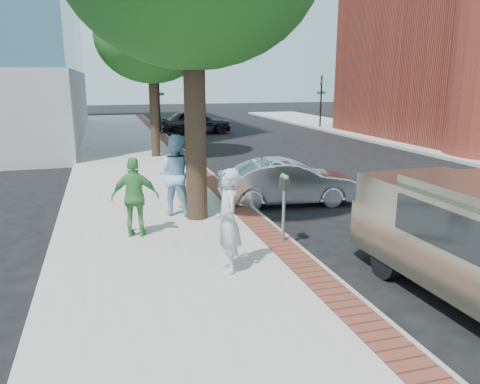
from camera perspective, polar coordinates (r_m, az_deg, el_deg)
name	(u,v)px	position (r m, az deg, el deg)	size (l,w,h in m)	color
ground	(241,246)	(10.31, 0.17, -6.58)	(120.00, 120.00, 0.00)	black
sidewalk	(141,176)	(17.67, -11.96, 1.95)	(5.00, 60.00, 0.15)	#9E9991
brick_strip	(200,170)	(17.94, -4.95, 2.63)	(0.60, 60.00, 0.01)	brown
curb	(209,172)	(18.03, -3.85, 2.45)	(0.10, 60.00, 0.15)	gray
signal_near	(159,100)	(31.51, -9.84, 11.05)	(0.70, 0.15, 3.80)	black
signal_far	(321,98)	(34.82, 9.85, 11.27)	(0.70, 0.15, 3.80)	black
tree_far	(151,37)	(21.46, -10.79, 18.04)	(4.80, 4.80, 7.14)	black
parking_meter	(284,194)	(9.90, 5.41, -0.21)	(0.12, 0.32, 1.47)	gray
person_gray	(228,221)	(8.33, -1.46, -3.57)	(0.69, 0.45, 1.90)	#AEAEB3
person_officer	(176,175)	(12.03, -7.84, 2.09)	(1.00, 0.78, 2.06)	#92C4E1
person_green	(135,197)	(10.51, -12.65, -0.63)	(1.03, 0.43, 1.77)	#439345
sedan_silver	(288,182)	(13.58, 5.87, 1.19)	(1.38, 3.96, 1.30)	silver
bg_car	(196,122)	(31.55, -5.39, 8.53)	(1.87, 4.65, 1.58)	black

